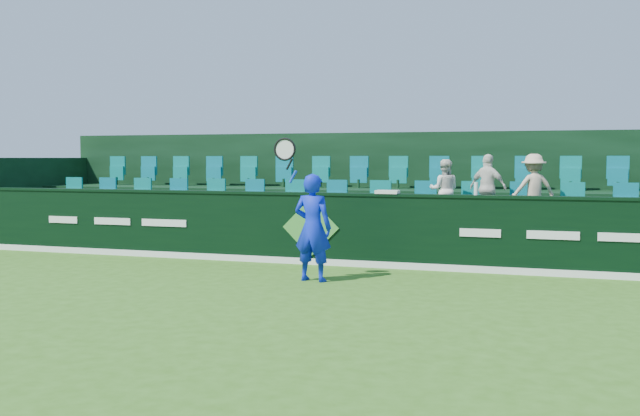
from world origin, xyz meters
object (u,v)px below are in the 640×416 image
(spectator_left, at_px, (444,190))
(drinks_bottle, at_px, (476,189))
(towel, at_px, (387,192))
(spectator_right, at_px, (533,188))
(spectator_middle, at_px, (488,188))
(tennis_player, at_px, (312,227))

(spectator_left, xyz_separation_m, drinks_bottle, (0.71, -1.12, 0.08))
(towel, bearing_deg, spectator_right, 24.03)
(spectator_middle, distance_m, towel, 2.03)
(tennis_player, xyz_separation_m, spectator_middle, (2.53, 2.88, 0.55))
(towel, bearing_deg, spectator_middle, 33.54)
(spectator_right, xyz_separation_m, drinks_bottle, (-0.93, -1.12, 0.03))
(tennis_player, distance_m, spectator_left, 3.39)
(drinks_bottle, bearing_deg, spectator_left, 122.31)
(spectator_left, distance_m, drinks_bottle, 1.33)
(spectator_left, xyz_separation_m, spectator_right, (1.64, 0.00, 0.05))
(towel, distance_m, drinks_bottle, 1.58)
(spectator_middle, distance_m, spectator_right, 0.82)
(tennis_player, height_order, towel, tennis_player)
(spectator_middle, relative_size, towel, 3.06)
(tennis_player, bearing_deg, spectator_left, 59.34)
(spectator_middle, height_order, towel, spectator_middle)
(spectator_right, bearing_deg, towel, 1.35)
(tennis_player, relative_size, spectator_middle, 1.88)
(tennis_player, xyz_separation_m, towel, (0.84, 1.76, 0.49))
(spectator_middle, height_order, spectator_right, spectator_right)
(towel, xyz_separation_m, drinks_bottle, (1.58, 0.00, 0.08))
(spectator_right, bearing_deg, drinks_bottle, 27.46)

